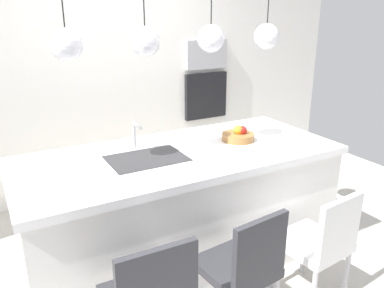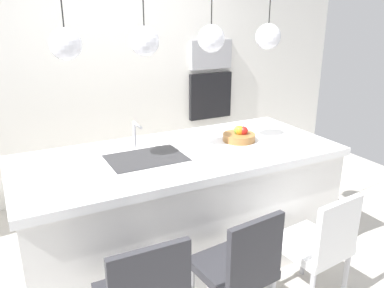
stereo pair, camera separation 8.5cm
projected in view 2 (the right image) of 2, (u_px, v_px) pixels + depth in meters
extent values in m
plane|color=#BCB7AD|center=(182.00, 257.00, 3.30)|extent=(6.60, 6.60, 0.00)
cube|color=silver|center=(115.00, 76.00, 4.26)|extent=(6.00, 0.10, 2.60)
cube|color=white|center=(181.00, 211.00, 3.16)|extent=(2.42, 1.00, 0.89)
cube|color=white|center=(180.00, 156.00, 3.00)|extent=(2.48, 1.06, 0.06)
cube|color=#2D2D30|center=(146.00, 159.00, 2.87)|extent=(0.56, 0.40, 0.02)
cylinder|color=silver|center=(135.00, 135.00, 3.04)|extent=(0.02, 0.02, 0.22)
cylinder|color=silver|center=(138.00, 125.00, 2.94)|extent=(0.02, 0.16, 0.02)
cylinder|color=#9E6B38|center=(239.00, 137.00, 3.24)|extent=(0.27, 0.27, 0.06)
sphere|color=red|center=(244.00, 131.00, 3.22)|extent=(0.07, 0.07, 0.07)
sphere|color=olive|center=(239.00, 130.00, 3.23)|extent=(0.08, 0.08, 0.08)
sphere|color=orange|center=(240.00, 130.00, 3.23)|extent=(0.08, 0.08, 0.08)
cube|color=#9E9EA3|center=(211.00, 54.00, 4.65)|extent=(0.54, 0.08, 0.34)
cube|color=black|center=(210.00, 96.00, 4.81)|extent=(0.56, 0.08, 0.56)
cube|color=#333338|center=(151.00, 283.00, 1.93)|extent=(0.43, 0.05, 0.40)
cube|color=#333338|center=(232.00, 268.00, 2.43)|extent=(0.45, 0.48, 0.06)
cube|color=#333338|center=(255.00, 252.00, 2.20)|extent=(0.39, 0.08, 0.40)
cylinder|color=#B2B2B7|center=(233.00, 275.00, 2.75)|extent=(0.04, 0.04, 0.43)
cube|color=white|center=(310.00, 245.00, 2.72)|extent=(0.46, 0.47, 0.06)
cube|color=white|center=(338.00, 229.00, 2.49)|extent=(0.40, 0.08, 0.40)
cylinder|color=#B2B2B7|center=(304.00, 252.00, 3.04)|extent=(0.04, 0.04, 0.40)
cylinder|color=#B2B2B7|center=(271.00, 268.00, 2.85)|extent=(0.04, 0.04, 0.40)
cylinder|color=#B2B2B7|center=(345.00, 278.00, 2.74)|extent=(0.04, 0.04, 0.40)
sphere|color=silver|center=(66.00, 44.00, 2.39)|extent=(0.20, 0.20, 0.20)
sphere|color=silver|center=(145.00, 41.00, 2.61)|extent=(0.20, 0.20, 0.20)
sphere|color=silver|center=(211.00, 39.00, 2.83)|extent=(0.20, 0.20, 0.20)
sphere|color=silver|center=(268.00, 37.00, 3.05)|extent=(0.20, 0.20, 0.20)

